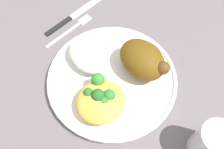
{
  "coord_description": "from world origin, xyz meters",
  "views": [
    {
      "loc": [
        0.2,
        -0.16,
        0.48
      ],
      "look_at": [
        0.0,
        0.0,
        0.03
      ],
      "focal_mm": 39.28,
      "sensor_mm": 36.0,
      "label": 1
    }
  ],
  "objects": [
    {
      "name": "mac_cheese_with_broccoli",
      "position": [
        0.03,
        -0.06,
        0.04
      ],
      "size": [
        0.09,
        0.1,
        0.04
      ],
      "color": "#F0BC47",
      "rests_on": "plate"
    },
    {
      "name": "roasted_chicken",
      "position": [
        0.02,
        0.07,
        0.05
      ],
      "size": [
        0.11,
        0.08,
        0.06
      ],
      "color": "brown",
      "rests_on": "plate"
    },
    {
      "name": "plate",
      "position": [
        0.0,
        0.0,
        0.01
      ],
      "size": [
        0.28,
        0.28,
        0.02
      ],
      "color": "white",
      "rests_on": "ground_plane"
    },
    {
      "name": "ground_plane",
      "position": [
        0.0,
        0.0,
        0.0
      ],
      "size": [
        2.0,
        2.0,
        0.0
      ],
      "primitive_type": "plane",
      "color": "slate"
    },
    {
      "name": "knife",
      "position": [
        -0.21,
        0.03,
        0.0
      ],
      "size": [
        0.03,
        0.19,
        0.01
      ],
      "color": "black",
      "rests_on": "ground_plane"
    },
    {
      "name": "water_glass",
      "position": [
        0.23,
        0.04,
        0.04
      ],
      "size": [
        0.06,
        0.06,
        0.09
      ],
      "primitive_type": "cylinder",
      "color": "silver",
      "rests_on": "ground_plane"
    },
    {
      "name": "rice_pile",
      "position": [
        -0.07,
        -0.01,
        0.04
      ],
      "size": [
        0.11,
        0.07,
        0.03
      ],
      "primitive_type": "ellipsoid",
      "color": "white",
      "rests_on": "plate"
    },
    {
      "name": "fork",
      "position": [
        -0.18,
        0.01,
        0.0
      ],
      "size": [
        0.03,
        0.14,
        0.01
      ],
      "color": "#B2B2B7",
      "rests_on": "ground_plane"
    }
  ]
}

